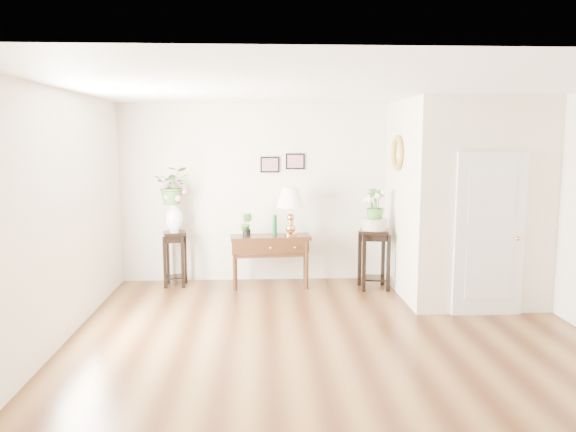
{
  "coord_description": "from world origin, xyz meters",
  "views": [
    {
      "loc": [
        -0.81,
        -6.1,
        2.26
      ],
      "look_at": [
        -0.44,
        1.3,
        1.23
      ],
      "focal_mm": 35.0,
      "sensor_mm": 36.0,
      "label": 1
    }
  ],
  "objects": [
    {
      "name": "narcissus",
      "position": [
        0.9,
        2.11,
        1.27
      ],
      "size": [
        0.37,
        0.37,
        0.5
      ],
      "primitive_type": "imported",
      "rotation": [
        0.0,
        0.0,
        0.41
      ],
      "color": "#3E752E",
      "rests_on": "ceramic_bowl"
    },
    {
      "name": "door",
      "position": [
        2.1,
        0.78,
        1.05
      ],
      "size": [
        0.9,
        0.05,
        2.1
      ],
      "primitive_type": "cube",
      "color": "silver",
      "rests_on": "floor"
    },
    {
      "name": "wall_ornament",
      "position": [
        1.16,
        1.9,
        2.05
      ],
      "size": [
        0.07,
        0.51,
        0.51
      ],
      "primitive_type": "torus",
      "rotation": [
        0.0,
        1.57,
        0.0
      ],
      "color": "gold",
      "rests_on": "partition"
    },
    {
      "name": "partition",
      "position": [
        2.1,
        1.77,
        1.4
      ],
      "size": [
        1.8,
        1.95,
        2.8
      ],
      "primitive_type": "cube",
      "color": "silver",
      "rests_on": "floor"
    },
    {
      "name": "wall_back",
      "position": [
        0.0,
        2.75,
        1.4
      ],
      "size": [
        6.0,
        0.02,
        2.8
      ],
      "primitive_type": "cube",
      "color": "silver",
      "rests_on": "ground"
    },
    {
      "name": "console_table",
      "position": [
        -0.66,
        2.26,
        0.4
      ],
      "size": [
        1.23,
        0.5,
        0.8
      ],
      "primitive_type": "cube",
      "rotation": [
        0.0,
        0.0,
        0.09
      ],
      "color": "black",
      "rests_on": "floor"
    },
    {
      "name": "wall_front",
      "position": [
        0.0,
        -2.75,
        1.4
      ],
      "size": [
        6.0,
        0.02,
        2.8
      ],
      "primitive_type": "cube",
      "color": "silver",
      "rests_on": "ground"
    },
    {
      "name": "ceramic_bowl",
      "position": [
        0.9,
        2.11,
        0.98
      ],
      "size": [
        0.44,
        0.44,
        0.17
      ],
      "primitive_type": "cylinder",
      "rotation": [
        0.0,
        0.0,
        0.16
      ],
      "color": "beige",
      "rests_on": "plant_stand_b"
    },
    {
      "name": "art_print_left",
      "position": [
        -0.65,
        2.73,
        1.85
      ],
      "size": [
        0.3,
        0.02,
        0.25
      ],
      "primitive_type": "cube",
      "color": "black",
      "rests_on": "wall_back"
    },
    {
      "name": "floor",
      "position": [
        0.0,
        0.0,
        0.0
      ],
      "size": [
        6.0,
        5.5,
        0.02
      ],
      "primitive_type": "cube",
      "color": "brown",
      "rests_on": "ground"
    },
    {
      "name": "plant_stand_a",
      "position": [
        -2.12,
        2.41,
        0.42
      ],
      "size": [
        0.39,
        0.39,
        0.84
      ],
      "primitive_type": "cube",
      "rotation": [
        0.0,
        0.0,
        0.23
      ],
      "color": "black",
      "rests_on": "floor"
    },
    {
      "name": "art_print_right",
      "position": [
        -0.25,
        2.73,
        1.9
      ],
      "size": [
        0.3,
        0.02,
        0.25
      ],
      "primitive_type": "cube",
      "color": "black",
      "rests_on": "wall_back"
    },
    {
      "name": "table_lamp",
      "position": [
        -0.35,
        2.26,
        1.15
      ],
      "size": [
        0.46,
        0.46,
        0.74
      ],
      "primitive_type": "cube",
      "rotation": [
        0.0,
        0.0,
        0.1
      ],
      "color": "tan",
      "rests_on": "console_table"
    },
    {
      "name": "wall_left",
      "position": [
        -3.0,
        0.0,
        1.4
      ],
      "size": [
        0.02,
        5.5,
        2.8
      ],
      "primitive_type": "cube",
      "color": "silver",
      "rests_on": "ground"
    },
    {
      "name": "lily_arrangement",
      "position": [
        -2.12,
        2.41,
        1.53
      ],
      "size": [
        0.55,
        0.48,
        0.58
      ],
      "primitive_type": "imported",
      "rotation": [
        0.0,
        0.0,
        0.07
      ],
      "color": "#3E752E",
      "rests_on": "porcelain_vase"
    },
    {
      "name": "potted_plant",
      "position": [
        -1.02,
        2.26,
        0.97
      ],
      "size": [
        0.23,
        0.21,
        0.33
      ],
      "primitive_type": "imported",
      "rotation": [
        0.0,
        0.0,
        -0.4
      ],
      "color": "#3E752E",
      "rests_on": "console_table"
    },
    {
      "name": "green_vase",
      "position": [
        -0.59,
        2.26,
        0.97
      ],
      "size": [
        0.08,
        0.08,
        0.32
      ],
      "primitive_type": "cylinder",
      "rotation": [
        0.0,
        0.0,
        0.27
      ],
      "color": "#0A471B",
      "rests_on": "console_table"
    },
    {
      "name": "ceiling",
      "position": [
        0.0,
        0.0,
        2.8
      ],
      "size": [
        6.0,
        5.5,
        0.02
      ],
      "primitive_type": "cube",
      "color": "white",
      "rests_on": "ground"
    },
    {
      "name": "porcelain_vase",
      "position": [
        -2.12,
        2.41,
        1.07
      ],
      "size": [
        0.3,
        0.3,
        0.48
      ],
      "primitive_type": null,
      "rotation": [
        0.0,
        0.0,
        -0.09
      ],
      "color": "white",
      "rests_on": "plant_stand_a"
    },
    {
      "name": "plant_stand_b",
      "position": [
        0.9,
        2.11,
        0.45
      ],
      "size": [
        0.5,
        0.5,
        0.9
      ],
      "primitive_type": "cube",
      "rotation": [
        0.0,
        0.0,
        -0.19
      ],
      "color": "black",
      "rests_on": "floor"
    }
  ]
}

